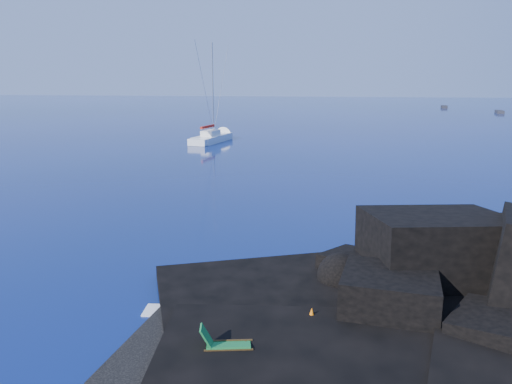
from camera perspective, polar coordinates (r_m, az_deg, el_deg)
ground at (r=15.93m, az=-15.34°, el=-17.29°), size 400.00×400.00×0.00m
beach at (r=15.28m, az=1.98°, el=-18.21°), size 9.08×6.86×0.70m
surf_foam at (r=19.22m, az=5.06°, el=-11.37°), size 10.00×8.00×0.06m
sailboat at (r=63.11m, az=-5.02°, el=5.74°), size 4.63×11.83×12.14m
deck_chair at (r=14.42m, az=-3.15°, el=-16.45°), size 1.49×0.87×0.96m
towel at (r=14.51m, az=-4.61°, el=-18.34°), size 2.24×1.34×0.06m
sunbather at (r=14.43m, az=-4.62°, el=-17.85°), size 1.80×0.73×0.23m
marker_cone at (r=16.25m, az=6.38°, el=-13.82°), size 0.34×0.34×0.50m
distant_boat_a at (r=142.47m, az=20.69°, el=8.98°), size 2.17×4.92×0.63m
distant_boat_b at (r=126.44m, az=26.05°, el=8.10°), size 2.20×4.88×0.63m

